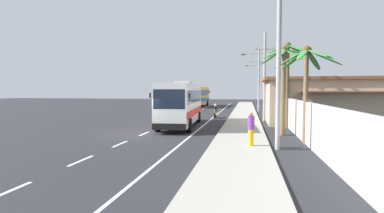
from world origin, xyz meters
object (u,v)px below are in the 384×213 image
(palm_second, at_px, (306,70))
(pedestrian_near_kerb, at_px, (251,128))
(utility_pole_nearest, at_px, (279,52))
(coach_bus_foreground, at_px, (181,103))
(palm_third, at_px, (284,72))
(roadside_building, at_px, (351,101))
(utility_pole_far, at_px, (258,79))
(motorcycle_beside_bus, at_px, (215,112))
(coach_bus_far_lane, at_px, (197,96))
(utility_pole_mid, at_px, (264,74))
(palm_nearest, at_px, (287,68))

(palm_second, bearing_deg, pedestrian_near_kerb, -147.18)
(utility_pole_nearest, bearing_deg, coach_bus_foreground, 128.45)
(palm_third, xyz_separation_m, roadside_building, (6.95, 8.45, -2.20))
(palm_second, height_order, palm_third, palm_third)
(pedestrian_near_kerb, distance_m, palm_third, 6.40)
(roadside_building, bearing_deg, utility_pole_nearest, -119.89)
(utility_pole_far, distance_m, roadside_building, 17.02)
(palm_third, bearing_deg, palm_second, -73.55)
(coach_bus_foreground, bearing_deg, motorcycle_beside_bus, 75.48)
(coach_bus_far_lane, height_order, palm_third, palm_third)
(motorcycle_beside_bus, bearing_deg, utility_pole_nearest, -73.46)
(coach_bus_foreground, relative_size, utility_pole_nearest, 1.09)
(coach_bus_foreground, distance_m, coach_bus_far_lane, 29.95)
(pedestrian_near_kerb, bearing_deg, coach_bus_far_lane, -32.31)
(utility_pole_mid, relative_size, palm_nearest, 1.26)
(pedestrian_near_kerb, height_order, palm_third, palm_third)
(utility_pole_nearest, xyz_separation_m, palm_third, (0.86, 5.14, -0.76))
(coach_bus_foreground, bearing_deg, utility_pole_far, 69.90)
(motorcycle_beside_bus, relative_size, palm_nearest, 0.28)
(palm_nearest, bearing_deg, palm_second, -89.02)
(coach_bus_far_lane, xyz_separation_m, utility_pole_mid, (10.85, -24.47, 2.62))
(utility_pole_nearest, bearing_deg, coach_bus_far_lane, 105.65)
(coach_bus_foreground, distance_m, palm_nearest, 9.25)
(utility_pole_mid, bearing_deg, roadside_building, -4.76)
(coach_bus_foreground, distance_m, utility_pole_mid, 9.25)
(pedestrian_near_kerb, height_order, palm_nearest, palm_nearest)
(roadside_building, bearing_deg, utility_pole_far, 117.69)
(motorcycle_beside_bus, xyz_separation_m, palm_second, (6.81, -14.92, 3.61))
(utility_pole_mid, height_order, roadside_building, utility_pole_mid)
(pedestrian_near_kerb, bearing_deg, motorcycle_beside_bus, -33.79)
(coach_bus_far_lane, xyz_separation_m, palm_second, (12.60, -36.61, 2.20))
(coach_bus_foreground, xyz_separation_m, pedestrian_near_kerb, (5.78, -8.89, -0.95))
(motorcycle_beside_bus, bearing_deg, utility_pole_far, 66.20)
(motorcycle_beside_bus, xyz_separation_m, pedestrian_near_kerb, (3.70, -16.93, 0.44))
(coach_bus_foreground, xyz_separation_m, utility_pole_nearest, (7.14, -8.99, 3.07))
(utility_pole_far, height_order, roadside_building, utility_pole_far)
(coach_bus_foreground, bearing_deg, pedestrian_near_kerb, -56.99)
(pedestrian_near_kerb, distance_m, utility_pole_mid, 14.66)
(palm_second, relative_size, palm_third, 0.93)
(coach_bus_far_lane, bearing_deg, motorcycle_beside_bus, -75.06)
(coach_bus_foreground, height_order, palm_second, palm_second)
(coach_bus_far_lane, height_order, utility_pole_far, utility_pole_far)
(coach_bus_far_lane, relative_size, utility_pole_mid, 1.36)
(coach_bus_far_lane, bearing_deg, utility_pole_nearest, -74.35)
(palm_second, bearing_deg, roadside_building, 62.20)
(motorcycle_beside_bus, relative_size, utility_pole_nearest, 0.20)
(utility_pole_nearest, height_order, palm_third, utility_pole_nearest)
(motorcycle_beside_bus, bearing_deg, palm_second, -65.46)
(coach_bus_foreground, relative_size, palm_third, 1.76)
(palm_third, bearing_deg, roadside_building, 50.55)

